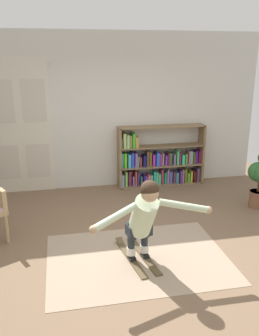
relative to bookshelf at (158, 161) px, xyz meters
name	(u,v)px	position (x,y,z in m)	size (l,w,h in m)	color
ground_plane	(134,250)	(-0.99, -2.39, -0.48)	(7.20, 7.20, 0.00)	brown
back_wall	(105,112)	(-0.99, 0.21, 0.97)	(6.00, 0.10, 2.90)	silver
double_door	(20,127)	(-2.55, 0.15, 0.75)	(1.22, 0.05, 2.45)	beige
rug	(138,258)	(-0.98, -2.59, -0.48)	(2.26, 1.63, 0.01)	gray
bookshelf	(158,161)	(0.00, 0.00, 0.00)	(1.70, 0.30, 1.18)	olive
skis_pair	(137,255)	(-0.99, -2.56, -0.46)	(0.42, 0.97, 0.07)	brown
person_skier	(144,215)	(-0.95, -2.77, 0.20)	(1.46, 0.74, 1.08)	white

